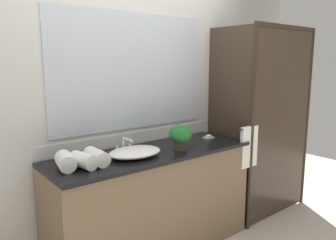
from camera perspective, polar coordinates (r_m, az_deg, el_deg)
wall_back_with_mirror at (r=2.98m, az=-6.42°, el=3.56°), size 4.40×0.06×2.60m
vanity_cabinet at (r=2.93m, az=-2.48°, el=-13.89°), size 1.80×0.58×0.90m
shower_enclosure at (r=3.52m, az=16.37°, el=-0.58°), size 1.20×0.59×2.00m
sink_basin at (r=2.63m, az=-5.76°, el=-5.53°), size 0.44×0.33×0.07m
faucet at (r=2.76m, az=-7.57°, el=-4.63°), size 0.17×0.16×0.13m
potted_plant at (r=2.79m, az=2.15°, el=-2.65°), size 0.20×0.20×0.22m
soap_dish at (r=3.27m, az=7.02°, el=-2.88°), size 0.10×0.07×0.04m
amenity_bottle_shampoo at (r=3.01m, az=2.67°, el=-3.27°), size 0.03×0.03×0.10m
amenity_bottle_conditioner at (r=3.25m, az=3.54°, el=-2.39°), size 0.03×0.03×0.09m
rolled_towel_near_edge at (r=2.41m, az=-17.29°, el=-6.83°), size 0.16×0.23×0.12m
rolled_towel_middle at (r=2.41m, az=-14.42°, el=-6.78°), size 0.15×0.22×0.11m
rolled_towel_far_edge at (r=2.46m, az=-12.25°, el=-6.25°), size 0.12×0.23×0.11m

